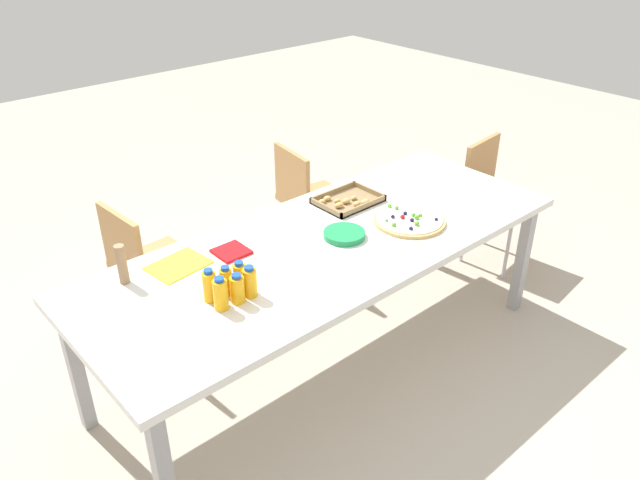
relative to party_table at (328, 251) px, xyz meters
The scene contains 17 objects.
ground_plane 0.69m from the party_table, ahead, with size 12.00×12.00×0.00m, color #B2A899.
party_table is the anchor object (origin of this frame).
chair_far_right 1.05m from the party_table, 55.29° to the left, with size 0.45×0.45×0.83m.
chair_far_left 1.02m from the party_table, 126.43° to the left, with size 0.42×0.42×0.83m.
chair_end 1.56m from the party_table, ahead, with size 0.44×0.44×0.83m.
juice_bottle_0 0.72m from the party_table, behind, with size 0.06×0.06×0.15m.
juice_bottle_1 0.65m from the party_table, 168.41° to the right, with size 0.06×0.06×0.13m.
juice_bottle_2 0.59m from the party_table, 167.21° to the right, with size 0.06×0.06×0.14m.
juice_bottle_3 0.72m from the party_table, behind, with size 0.06×0.06×0.15m.
juice_bottle_4 0.64m from the party_table, behind, with size 0.05×0.05×0.14m.
juice_bottle_5 0.57m from the party_table, behind, with size 0.06×0.06×0.13m.
fruit_pizza 0.47m from the party_table, 16.49° to the right, with size 0.37×0.37×0.05m.
snack_tray 0.44m from the party_table, 34.18° to the left, with size 0.34×0.26×0.04m.
plate_stack 0.11m from the party_table, 14.51° to the right, with size 0.21×0.21×0.03m.
napkin_stack 0.48m from the party_table, 152.48° to the left, with size 0.15×0.15×0.01m, color red.
cardboard_tube 0.98m from the party_table, 160.71° to the left, with size 0.04×0.04×0.18m, color #9E7A56.
paper_folder 0.73m from the party_table, 156.96° to the left, with size 0.26×0.20×0.01m, color yellow.
Camera 1 is at (-1.78, -1.95, 2.25)m, focal length 34.99 mm.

